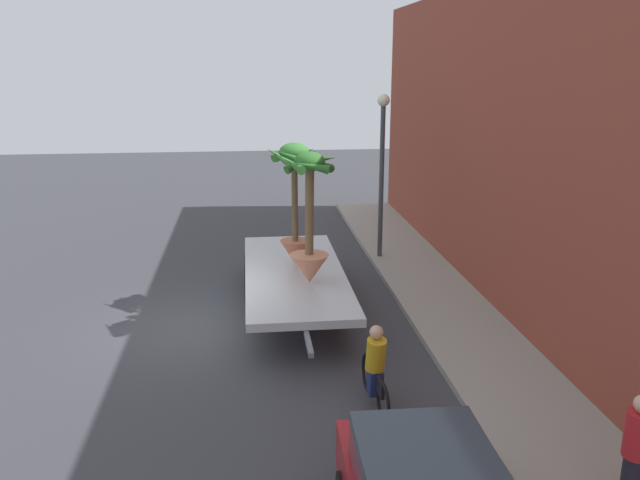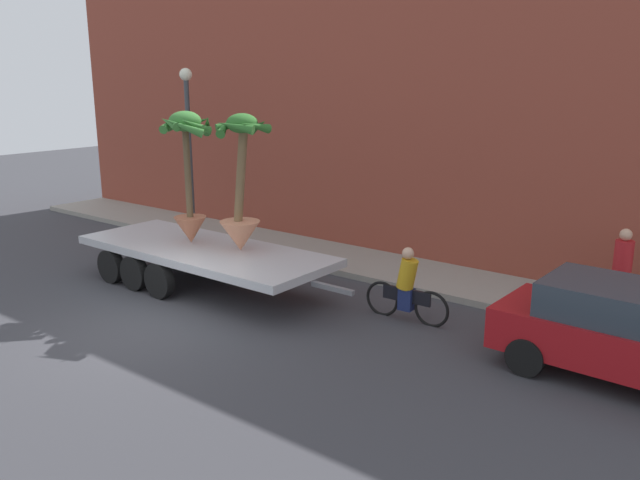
# 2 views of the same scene
# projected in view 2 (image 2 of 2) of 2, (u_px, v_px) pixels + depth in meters

# --- Properties ---
(ground_plane) EXTENTS (60.00, 60.00, 0.00)m
(ground_plane) POSITION_uv_depth(u_px,v_px,m) (145.00, 328.00, 12.61)
(ground_plane) COLOR #38383D
(sidewalk) EXTENTS (24.00, 2.20, 0.15)m
(sidewalk) POSITION_uv_depth(u_px,v_px,m) (332.00, 257.00, 17.26)
(sidewalk) COLOR gray
(sidewalk) RESTS_ON ground
(building_facade) EXTENTS (24.00, 1.20, 7.80)m
(building_facade) POSITION_uv_depth(u_px,v_px,m) (369.00, 108.00, 17.62)
(building_facade) COLOR brown
(building_facade) RESTS_ON ground
(flatbed_trailer) EXTENTS (7.36, 2.44, 0.98)m
(flatbed_trailer) POSITION_uv_depth(u_px,v_px,m) (197.00, 253.00, 14.97)
(flatbed_trailer) COLOR #B7BABF
(flatbed_trailer) RESTS_ON ground
(potted_palm_rear) EXTENTS (1.36, 1.51, 3.03)m
(potted_palm_rear) POSITION_uv_depth(u_px,v_px,m) (188.00, 170.00, 14.68)
(potted_palm_rear) COLOR #B26647
(potted_palm_rear) RESTS_ON flatbed_trailer
(potted_palm_middle) EXTENTS (1.28, 1.29, 3.03)m
(potted_palm_middle) POSITION_uv_depth(u_px,v_px,m) (241.00, 191.00, 14.07)
(potted_palm_middle) COLOR tan
(potted_palm_middle) RESTS_ON flatbed_trailer
(cyclist) EXTENTS (1.84, 0.36, 1.54)m
(cyclist) POSITION_uv_depth(u_px,v_px,m) (407.00, 288.00, 12.84)
(cyclist) COLOR black
(cyclist) RESTS_ON ground
(parked_car) EXTENTS (4.13, 1.91, 1.58)m
(parked_car) POSITION_uv_depth(u_px,v_px,m) (626.00, 332.00, 10.24)
(parked_car) COLOR maroon
(parked_car) RESTS_ON ground
(pedestrian_near_gate) EXTENTS (0.36, 0.36, 1.71)m
(pedestrian_near_gate) POSITION_uv_depth(u_px,v_px,m) (622.00, 269.00, 12.86)
(pedestrian_near_gate) COLOR black
(pedestrian_near_gate) RESTS_ON sidewalk
(street_lamp) EXTENTS (0.36, 0.36, 4.83)m
(street_lamp) POSITION_uv_depth(u_px,v_px,m) (189.00, 131.00, 18.57)
(street_lamp) COLOR #383D42
(street_lamp) RESTS_ON sidewalk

